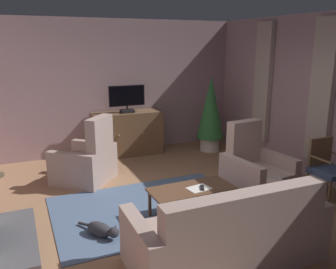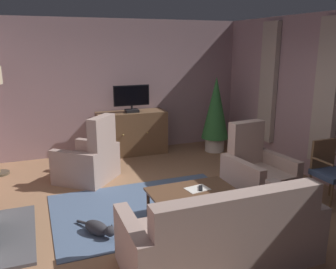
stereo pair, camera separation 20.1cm
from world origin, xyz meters
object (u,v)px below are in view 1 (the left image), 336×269
Objects in this scene: television at (127,98)px; sofa_floral at (229,236)px; armchair_in_far_corner at (87,162)px; armchair_by_fireplace at (256,172)px; coffee_table at (191,191)px; side_chair_far_end at (327,167)px; tv_cabinet at (127,134)px; potted_plant_small_fern_corner at (211,111)px; folded_newspaper at (199,188)px; tv_remote at (202,188)px; cat at (102,230)px.

sofa_floral is at bearing -92.26° from television.
armchair_by_fireplace is at bearing -33.09° from armchair_in_far_corner.
coffee_table is 1.31m from armchair_by_fireplace.
side_chair_far_end is at bearing -8.64° from coffee_table.
coffee_table is (-0.04, -3.03, -0.07)m from tv_cabinet.
potted_plant_small_fern_corner reaches higher than coffee_table.
television is 1.81m from armchair_in_far_corner.
armchair_by_fireplace is at bearing 8.10° from folded_newspaper.
armchair_in_far_corner is at bearing 119.99° from coffee_table.
tv_remote is at bearing -88.43° from television.
television is 3.10m from coffee_table.
sofa_floral is 1.28× the size of potted_plant_small_fern_corner.
armchair_in_far_corner is (-1.13, 1.87, -0.06)m from folded_newspaper.
side_chair_far_end is at bearing -83.56° from potted_plant_small_fern_corner.
cat is at bearing 175.47° from side_chair_far_end.
armchair_in_far_corner is at bearing 107.51° from sofa_floral.
coffee_table is 0.11m from folded_newspaper.
cat is (-3.01, -2.62, -0.78)m from potted_plant_small_fern_corner.
coffee_table is at bearing -95.14° from tv_remote.
folded_newspaper is at bearing -0.14° from cat.
television is 0.62× the size of armchair_in_far_corner.
side_chair_far_end is 3.37m from cat.
folded_newspaper is 0.27× the size of armchair_by_fireplace.
armchair_in_far_corner is (-0.92, 2.93, 0.03)m from sofa_floral.
tv_cabinet is at bearing 82.28° from folded_newspaper.
armchair_by_fireplace is (1.28, 0.30, -0.03)m from coffee_table.
armchair_in_far_corner reaches higher than sofa_floral.
coffee_table is at bearing 171.36° from side_chair_far_end.
potted_plant_small_fern_corner is at bearing 41.00° from cat.
television is 0.65× the size of coffee_table.
tv_remote is 2.22m from armchair_in_far_corner.
television is 0.81× the size of side_chair_far_end.
potted_plant_small_fern_corner is at bearing 62.79° from sofa_floral.
television is 3.08m from armchair_by_fireplace.
cat is (-1.12, 1.06, -0.22)m from sofa_floral.
folded_newspaper is 2.03m from side_chair_far_end.
armchair_by_fireplace is (1.24, -2.68, -0.87)m from television.
coffee_table is at bearing 2.44° from cat.
tv_cabinet is 3.11m from tv_remote.
coffee_table is 1.28m from cat.
tv_remote is at bearing -88.45° from tv_cabinet.
television reaches higher than folded_newspaper.
folded_newspaper is 0.25× the size of armchair_in_far_corner.
folded_newspaper is 0.49× the size of cat.
tv_remote is 0.57× the size of folded_newspaper.
sofa_floral reaches higher than coffee_table.
television reaches higher than armchair_in_far_corner.
armchair_in_far_corner is 0.75× the size of potted_plant_small_fern_corner.
armchair_by_fireplace reaches higher than tv_cabinet.
tv_cabinet is 1.25× the size of coffee_table.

